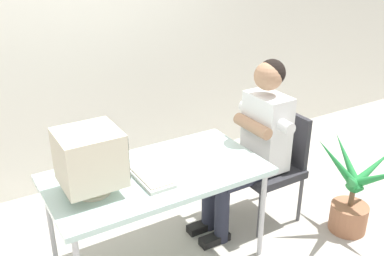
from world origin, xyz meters
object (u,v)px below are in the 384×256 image
at_px(keyboard, 149,175).
at_px(potted_plant, 353,196).
at_px(office_chair, 273,161).
at_px(desk, 157,178).
at_px(person_seated, 254,140).
at_px(crt_monitor, 90,158).

relative_size(keyboard, potted_plant, 0.52).
xyz_separation_m(office_chair, potted_plant, (0.39, -0.49, -0.19)).
xyz_separation_m(desk, person_seated, (0.84, 0.05, 0.05)).
distance_m(office_chair, potted_plant, 0.66).
distance_m(desk, office_chair, 1.06).
distance_m(crt_monitor, keyboard, 0.42).
relative_size(office_chair, potted_plant, 1.09).
height_order(desk, potted_plant, potted_plant).
xyz_separation_m(person_seated, potted_plant, (0.59, -0.49, -0.41)).
bearing_deg(potted_plant, office_chair, 128.51).
relative_size(crt_monitor, potted_plant, 0.50).
distance_m(desk, potted_plant, 1.55).
bearing_deg(keyboard, desk, 27.16).
distance_m(crt_monitor, office_chair, 1.55).
xyz_separation_m(keyboard, person_seated, (0.92, 0.09, -0.02)).
relative_size(office_chair, person_seated, 0.66).
bearing_deg(desk, crt_monitor, -176.01).
relative_size(desk, office_chair, 1.61).
bearing_deg(office_chair, potted_plant, -51.49).
relative_size(desk, keyboard, 3.41).
bearing_deg(crt_monitor, potted_plant, -12.48).
xyz_separation_m(desk, office_chair, (1.05, 0.05, -0.18)).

